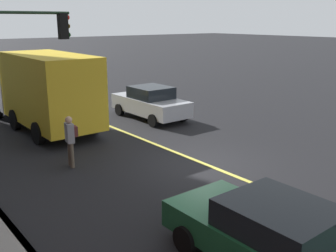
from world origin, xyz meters
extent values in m
plane|color=black|center=(0.00, 0.00, 0.00)|extent=(200.00, 200.00, 0.00)
cube|color=slate|center=(0.00, 6.56, 0.07)|extent=(80.00, 0.16, 0.15)
cube|color=#D8CC4C|center=(0.00, 0.00, 0.01)|extent=(80.00, 0.16, 0.01)
cube|color=#1E6038|center=(-5.12, 3.04, 0.60)|extent=(4.64, 1.88, 0.60)
cube|color=black|center=(-5.19, 3.04, 1.17)|extent=(2.03, 1.73, 0.54)
cylinder|color=black|center=(-3.58, 3.96, 0.30)|extent=(0.60, 0.22, 0.60)
cylinder|color=black|center=(-3.58, 2.12, 0.30)|extent=(0.60, 0.22, 0.60)
cube|color=#A8AAB2|center=(6.41, -2.40, 0.67)|extent=(4.41, 1.82, 0.73)
cube|color=black|center=(6.33, -2.40, 1.31)|extent=(1.89, 1.67, 0.56)
cylinder|color=black|center=(4.96, -3.29, 0.30)|extent=(0.60, 0.22, 0.60)
cylinder|color=black|center=(4.96, -1.51, 0.30)|extent=(0.60, 0.22, 0.60)
cylinder|color=black|center=(7.87, -3.29, 0.30)|extent=(0.60, 0.22, 0.60)
cylinder|color=black|center=(7.87, -1.51, 0.30)|extent=(0.60, 0.22, 0.60)
cube|color=silver|center=(11.11, 2.39, 1.43)|extent=(2.22, 2.43, 1.95)
cube|color=gold|center=(7.07, 2.39, 1.90)|extent=(5.57, 2.43, 2.91)
cylinder|color=black|center=(11.11, 1.23, 0.45)|extent=(0.90, 0.28, 0.90)
cylinder|color=black|center=(5.68, 3.56, 0.45)|extent=(0.90, 0.28, 0.90)
cylinder|color=black|center=(5.68, 1.23, 0.45)|extent=(0.90, 0.28, 0.90)
cylinder|color=black|center=(8.46, 3.56, 0.45)|extent=(0.90, 0.28, 0.90)
cylinder|color=black|center=(8.46, 1.23, 0.45)|extent=(0.90, 0.28, 0.90)
cylinder|color=brown|center=(2.47, 3.66, 0.43)|extent=(0.16, 0.16, 0.86)
cylinder|color=brown|center=(2.69, 3.62, 0.43)|extent=(0.16, 0.16, 0.86)
cube|color=gray|center=(2.58, 3.64, 1.18)|extent=(0.44, 0.29, 0.64)
sphere|color=tan|center=(2.58, 3.64, 1.61)|extent=(0.23, 0.23, 0.23)
cube|color=#592626|center=(2.55, 3.47, 1.21)|extent=(0.28, 0.20, 0.34)
cylinder|color=#1E3823|center=(4.47, 4.70, 4.97)|extent=(0.10, 4.36, 0.10)
cube|color=black|center=(4.47, 2.78, 4.52)|extent=(0.28, 0.30, 0.90)
sphere|color=red|center=(4.47, 2.60, 4.82)|extent=(0.18, 0.18, 0.18)
sphere|color=#392905|center=(4.47, 2.60, 4.52)|extent=(0.18, 0.18, 0.18)
sphere|color=black|center=(4.47, 2.60, 4.22)|extent=(0.18, 0.18, 0.18)
camera|label=1|loc=(-9.08, 8.80, 4.73)|focal=42.10mm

